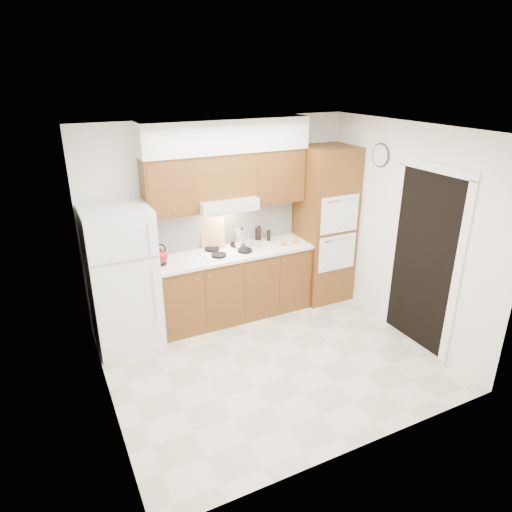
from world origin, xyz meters
The scene contains 26 objects.
floor centered at (0.00, 0.00, 0.00)m, with size 3.60×3.60×0.00m, color beige.
ceiling centered at (0.00, 0.00, 2.60)m, with size 3.60×3.60×0.00m, color white.
wall_back centered at (0.00, 1.50, 1.30)m, with size 3.60×0.02×2.60m, color white.
wall_left centered at (-1.80, 0.00, 1.30)m, with size 0.02×3.00×2.60m, color white.
wall_right centered at (1.80, 0.00, 1.30)m, with size 0.02×3.00×2.60m, color white.
fridge centered at (-1.41, 1.14, 0.86)m, with size 0.75×0.72×1.72m, color white.
base_cabinets centered at (0.02, 1.20, 0.45)m, with size 2.11×0.60×0.90m, color brown.
countertop centered at (0.03, 1.19, 0.92)m, with size 2.13×0.62×0.04m, color white.
backsplash centered at (0.02, 1.49, 1.22)m, with size 2.11×0.03×0.56m, color white.
oven_cabinet centered at (1.44, 1.18, 1.10)m, with size 0.70×0.65×2.20m, color brown.
upper_cab_left centered at (-0.71, 1.33, 1.85)m, with size 0.63×0.33×0.70m, color brown.
upper_cab_right centered at (0.72, 1.33, 1.85)m, with size 0.73×0.33×0.70m, color brown.
range_hood centered at (-0.02, 1.27, 1.57)m, with size 0.75×0.45×0.15m, color silver.
upper_cab_over_hood centered at (-0.02, 1.33, 1.92)m, with size 0.75×0.33×0.55m, color brown.
soffit centered at (0.03, 1.32, 2.40)m, with size 2.13×0.36×0.40m, color silver.
cooktop centered at (-0.02, 1.21, 0.95)m, with size 0.74×0.50×0.01m, color white.
doorway centered at (1.79, -0.35, 1.05)m, with size 0.02×0.90×2.10m, color black.
wall_clock centered at (1.79, 0.55, 2.15)m, with size 0.30×0.30×0.02m, color #3F3833.
kettle centered at (-0.93, 1.17, 1.04)m, with size 0.18×0.18×0.18m, color maroon.
cutting_board centered at (-0.16, 1.41, 1.14)m, with size 0.31×0.02×0.41m, color tan.
stock_pot centered at (0.20, 1.26, 1.08)m, with size 0.21×0.21×0.22m, color silver.
condiment_a centered at (0.53, 1.43, 1.04)m, with size 0.06×0.06×0.20m, color black.
condiment_b centered at (0.51, 1.45, 1.02)m, with size 0.05×0.05×0.16m, color black.
condiment_c centered at (0.64, 1.35, 1.02)m, with size 0.05×0.05×0.15m, color black.
orange_near centered at (0.93, 1.13, 0.98)m, with size 0.08×0.08×0.08m, color #FF9C0D.
orange_far centered at (0.72, 1.09, 0.98)m, with size 0.07×0.07×0.07m, color orange.
Camera 1 is at (-2.14, -3.90, 3.12)m, focal length 32.00 mm.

